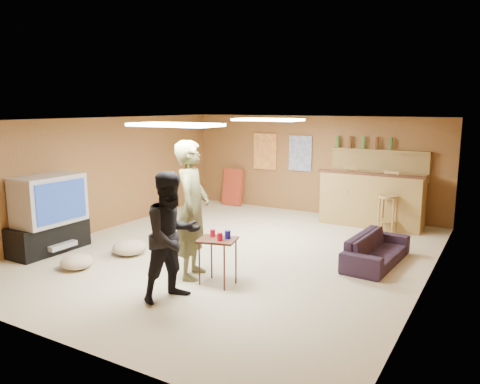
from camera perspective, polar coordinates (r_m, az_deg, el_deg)
The scene contains 32 objects.
ground at distance 7.88m, azimuth -0.74°, elevation -7.40°, with size 7.00×7.00×0.00m, color #B9AD8D.
ceiling at distance 7.50m, azimuth -0.78°, elevation 8.81°, with size 6.00×7.00×0.02m, color silver.
wall_back at distance 10.73m, azimuth 8.89°, elevation 3.28°, with size 6.00×0.02×2.20m, color brown.
wall_front at distance 5.02m, azimuth -21.84°, elevation -5.50°, with size 6.00×0.02×2.20m, color brown.
wall_left at distance 9.49m, azimuth -16.51°, elevation 2.05°, with size 0.02×7.00×2.20m, color brown.
wall_right at distance 6.62m, azimuth 22.14°, elevation -1.78°, with size 0.02×7.00×2.20m, color brown.
tv_stand at distance 8.50m, azimuth -22.26°, elevation -5.11°, with size 0.55×1.30×0.50m, color black.
dvd_box at distance 8.35m, azimuth -21.28°, elevation -6.01°, with size 0.35×0.50×0.08m, color #B2B2B7.
tv_body at distance 8.30m, azimuth -22.27°, elevation -0.85°, with size 0.60×1.10×0.80m, color #B2B2B7.
tv_screen at distance 8.06m, azimuth -20.92°, elevation -1.08°, with size 0.02×0.95×0.65m, color navy.
bar_counter at distance 9.85m, azimuth 15.77°, elevation -0.86°, with size 2.00×0.60×1.10m, color olive.
bar_lip at distance 9.52m, azimuth 15.56°, elevation 2.13°, with size 2.10×0.12×0.05m, color #3A1E12.
bar_shelf at distance 10.15m, azimuth 16.68°, elevation 4.84°, with size 2.00×0.18×0.05m, color olive.
bar_backing at distance 10.20m, azimuth 16.62°, elevation 3.17°, with size 2.00×0.14×0.60m, color olive.
poster_left at distance 11.16m, azimuth 3.09°, elevation 4.95°, with size 0.60×0.03×0.85m, color #BF3F26.
poster_right at distance 10.78m, azimuth 7.36°, elevation 4.69°, with size 0.55×0.03×0.80m, color #334C99.
folding_chair_stack at distance 11.52m, azimuth -0.86°, elevation 0.63°, with size 0.50×0.14×0.90m, color #A6331E.
ceiling_panel_front at distance 6.26m, azimuth -7.91°, elevation 8.12°, with size 1.20×0.60×0.04m, color white.
ceiling_panel_back at distance 8.55m, azimuth 3.40°, elevation 8.79°, with size 1.20×0.60×0.04m, color white.
person_olive at distance 6.60m, azimuth -5.83°, elevation -2.18°, with size 0.71×0.47×1.95m, color brown.
person_black at distance 5.89m, azimuth -8.26°, elevation -5.39°, with size 0.79×0.62×1.63m, color black.
sofa at distance 7.58m, azimuth 16.31°, elevation -6.73°, with size 1.57×0.62×0.46m, color black.
tray_table at distance 6.45m, azimuth -2.74°, elevation -8.47°, with size 0.50×0.40×0.65m, color #3A1E12.
cup_red_near at distance 6.45m, azimuth -3.34°, elevation -5.02°, with size 0.07×0.07×0.10m, color red.
cup_red_far at distance 6.26m, azimuth -2.48°, elevation -5.46°, with size 0.08×0.08×0.11m, color red.
cup_blue at distance 6.34m, azimuth -1.51°, elevation -5.21°, with size 0.08×0.08×0.11m, color navy.
bar_stool_left at distance 9.83m, azimuth 13.02°, elevation -0.19°, with size 0.41×0.41×1.29m, color olive, non-canonical shape.
bar_stool_right at distance 9.34m, azimuth 17.61°, elevation -1.42°, with size 0.36×0.36×1.15m, color olive, non-canonical shape.
cushion_near_tv at distance 7.96m, azimuth -13.34°, elevation -6.56°, with size 0.55×0.55×0.25m, color tan.
cushion_mid at distance 8.13m, azimuth -13.37°, elevation -6.37°, with size 0.45×0.45×0.20m, color tan.
cushion_far at distance 7.52m, azimuth -19.27°, elevation -8.02°, with size 0.48×0.48×0.22m, color tan.
bottle_row at distance 10.20m, azimuth 14.84°, elevation 5.83°, with size 1.20×0.08×0.26m, color #3F7233, non-canonical shape.
Camera 1 is at (3.85, -6.43, 2.41)m, focal length 35.00 mm.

